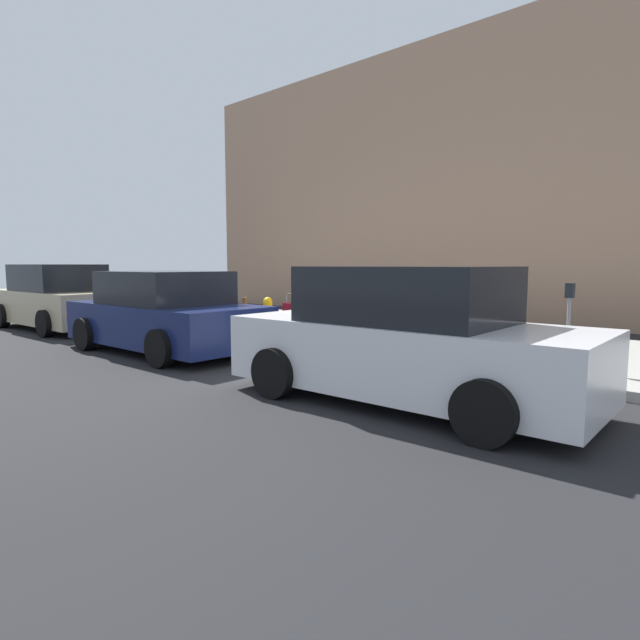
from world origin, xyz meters
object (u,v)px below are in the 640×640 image
at_px(suitcase_olive_6, 345,326).
at_px(parked_car_navy_1, 165,314).
at_px(suitcase_navy_3, 408,331).
at_px(parking_meter, 569,313).
at_px(parked_car_white_0, 406,340).
at_px(suitcase_maroon_9, 292,319).
at_px(suitcase_black_5, 367,327).
at_px(suitcase_silver_7, 325,322).
at_px(suitcase_silver_0, 494,344).
at_px(bollard_post, 245,314).
at_px(parked_car_beige_2, 58,299).
at_px(fire_hydrant, 268,314).
at_px(suitcase_red_4, 386,330).
at_px(suitcase_teal_1, 464,339).
at_px(suitcase_teal_8, 305,319).
at_px(suitcase_maroon_2, 436,335).

distance_m(suitcase_olive_6, parked_car_navy_1, 3.51).
relative_size(suitcase_navy_3, parking_meter, 0.75).
bearing_deg(parked_car_white_0, suitcase_maroon_9, -29.28).
relative_size(suitcase_olive_6, suitcase_maroon_9, 1.01).
relative_size(suitcase_black_5, suitcase_silver_7, 1.00).
xyz_separation_m(suitcase_silver_0, bollard_post, (6.11, 0.10, 0.11)).
xyz_separation_m(suitcase_navy_3, suitcase_black_5, (1.02, -0.12, -0.02)).
height_order(suitcase_maroon_9, parked_car_beige_2, parked_car_beige_2).
distance_m(suitcase_silver_7, parking_meter, 4.75).
bearing_deg(parked_car_navy_1, fire_hydrant, -89.68).
height_order(parking_meter, parked_car_navy_1, parked_car_navy_1).
bearing_deg(suitcase_black_5, bollard_post, 3.16).
bearing_deg(parking_meter, suitcase_red_4, 5.46).
relative_size(suitcase_teal_1, suitcase_teal_8, 0.67).
distance_m(suitcase_olive_6, parked_car_white_0, 4.17).
bearing_deg(parked_car_beige_2, suitcase_black_5, -161.76).
relative_size(fire_hydrant, parking_meter, 0.63).
distance_m(suitcase_silver_7, suitcase_maroon_9, 1.05).
relative_size(suitcase_maroon_2, parking_meter, 0.66).
relative_size(fire_hydrant, parked_car_navy_1, 0.18).
bearing_deg(suitcase_silver_7, parked_car_navy_1, 56.79).
relative_size(suitcase_teal_8, fire_hydrant, 1.23).
bearing_deg(parked_car_white_0, parked_car_beige_2, 0.00).
distance_m(parked_car_navy_1, parked_car_beige_2, 5.29).
relative_size(suitcase_silver_0, suitcase_maroon_2, 1.02).
relative_size(suitcase_red_4, parked_car_navy_1, 0.20).
relative_size(suitcase_teal_1, suitcase_red_4, 0.77).
bearing_deg(parked_car_beige_2, bollard_post, -151.75).
relative_size(suitcase_teal_1, parking_meter, 0.52).
distance_m(suitcase_olive_6, parked_car_beige_2, 8.04).
relative_size(suitcase_teal_8, parked_car_navy_1, 0.23).
bearing_deg(suitcase_black_5, suitcase_teal_1, 178.41).
relative_size(suitcase_teal_1, suitcase_maroon_2, 0.79).
relative_size(suitcase_maroon_2, fire_hydrant, 1.05).
distance_m(suitcase_maroon_9, parked_car_navy_1, 2.80).
distance_m(suitcase_black_5, parked_car_beige_2, 8.56).
distance_m(bollard_post, parking_meter, 7.15).
xyz_separation_m(suitcase_red_4, suitcase_maroon_9, (2.66, -0.11, 0.02)).
xyz_separation_m(bollard_post, parked_car_beige_2, (4.62, 2.48, 0.26)).
bearing_deg(bollard_post, parking_meter, -176.79).
bearing_deg(suitcase_maroon_2, suitcase_black_5, -0.57).
relative_size(suitcase_silver_7, suitcase_maroon_9, 1.04).
bearing_deg(suitcase_teal_1, parked_car_beige_2, 14.41).
xyz_separation_m(suitcase_teal_1, parked_car_white_0, (-0.60, 2.62, 0.33)).
relative_size(suitcase_red_4, suitcase_maroon_9, 0.94).
height_order(suitcase_teal_1, bollard_post, bollard_post).
relative_size(suitcase_silver_0, suitcase_red_4, 0.99).
distance_m(suitcase_maroon_2, parked_car_navy_1, 5.13).
height_order(suitcase_black_5, fire_hydrant, suitcase_black_5).
relative_size(suitcase_silver_0, suitcase_olive_6, 0.92).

